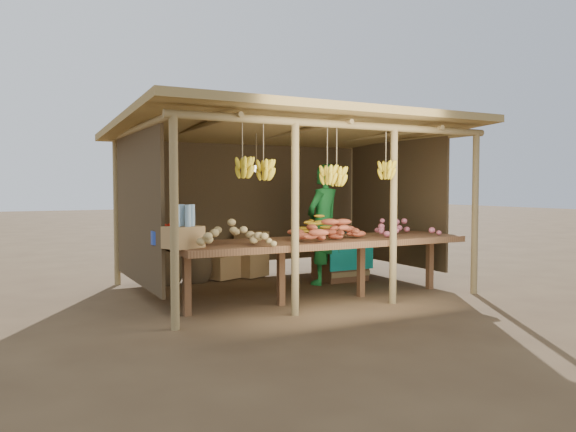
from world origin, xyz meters
name	(u,v)px	position (x,y,z in m)	size (l,w,h in m)	color
ground	(288,289)	(0.00, 0.00, 0.00)	(60.00, 60.00, 0.00)	brown
stall_structure	(285,155)	(-0.05, -0.02, 1.92)	(4.70, 3.50, 2.43)	olive
counter	(323,244)	(0.00, -0.95, 0.74)	(3.90, 1.05, 0.80)	brown
potato_heap	(228,230)	(-1.42, -1.25, 0.98)	(0.91, 0.55, 0.36)	tan
sweet_potato_heap	(333,226)	(0.00, -1.19, 0.98)	(1.03, 0.62, 0.36)	#A8492B
onion_heap	(404,222)	(1.24, -1.05, 0.98)	(0.87, 0.52, 0.36)	#BC5B6C
banana_pile	(317,224)	(0.12, -0.60, 0.97)	(0.54, 0.32, 0.34)	yellow
tomato_basin	(170,236)	(-1.90, -0.65, 0.90)	(0.45, 0.45, 0.23)	navy
bottle_box	(183,231)	(-1.90, -1.15, 0.98)	(0.46, 0.42, 0.48)	#9F7947
vendor	(323,224)	(0.67, 0.12, 0.90)	(0.66, 0.43, 1.80)	#1A772D
tarp_crate	(340,256)	(1.09, 0.31, 0.38)	(0.78, 0.67, 0.93)	brown
carton_stack	(242,258)	(-0.20, 1.20, 0.32)	(1.05, 0.49, 0.72)	#9F7947
burlap_sacks	(182,264)	(-1.21, 1.18, 0.30)	(0.96, 0.51, 0.68)	#473721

